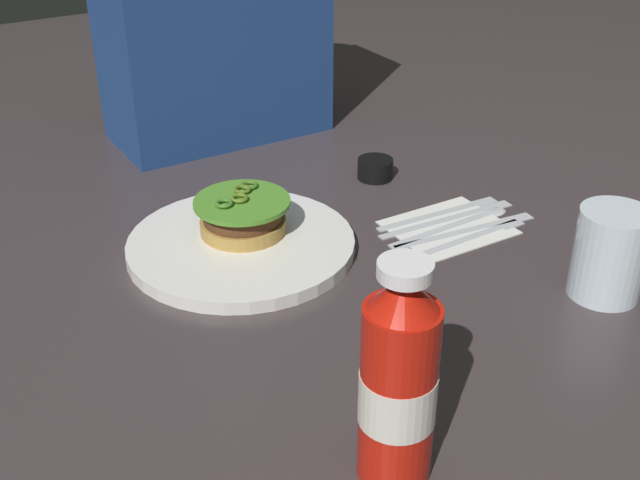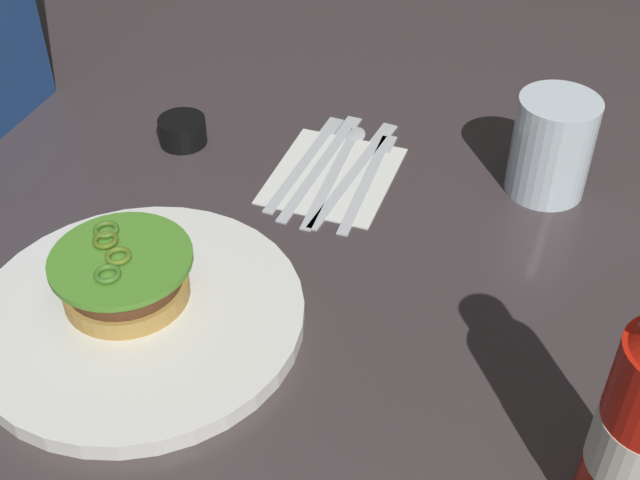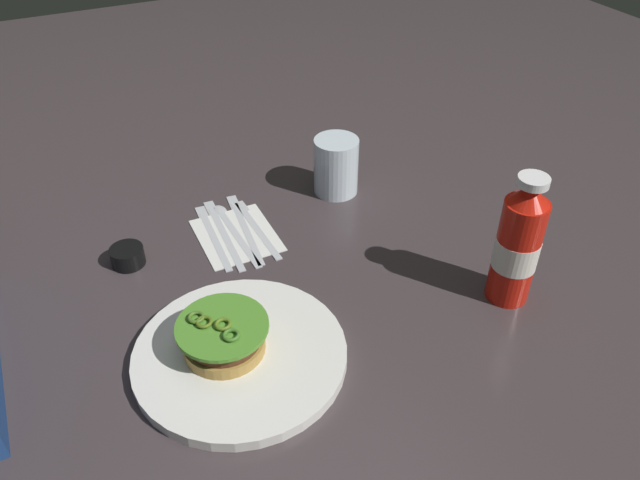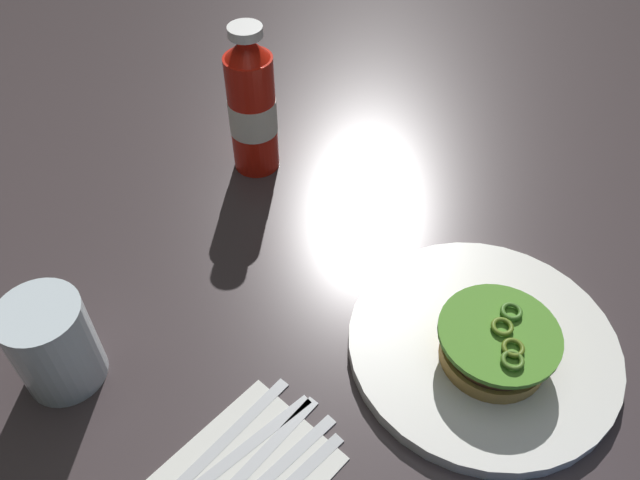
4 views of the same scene
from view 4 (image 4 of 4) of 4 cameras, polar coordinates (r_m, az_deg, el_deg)
The scene contains 8 objects.
ground_plane at distance 0.70m, azimuth -4.12°, elevation -11.12°, with size 3.00×3.00×0.00m, color #3C3234.
dinner_plate at distance 0.72m, azimuth 14.39°, elevation -9.17°, with size 0.29×0.29×0.02m, color white.
burger_sandwich at distance 0.69m, azimuth 15.55°, elevation -9.05°, with size 0.13×0.13×0.05m.
ketchup_bottle at distance 0.87m, azimuth -6.13°, elevation 11.81°, with size 0.07×0.07×0.21m.
water_glass at distance 0.70m, azimuth -22.87°, elevation -8.61°, with size 0.08×0.08×0.11m, color silver.
napkin at distance 0.65m, azimuth -6.64°, elevation -19.99°, with size 0.15×0.13×0.00m, color white.
fork_utensil at distance 0.65m, azimuth -10.32°, elevation -18.76°, with size 0.19×0.02×0.00m.
table_knife at distance 0.64m, azimuth -9.93°, elevation -20.13°, with size 0.22×0.04×0.00m.
Camera 4 is at (0.24, 0.29, 0.59)m, focal length 35.57 mm.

